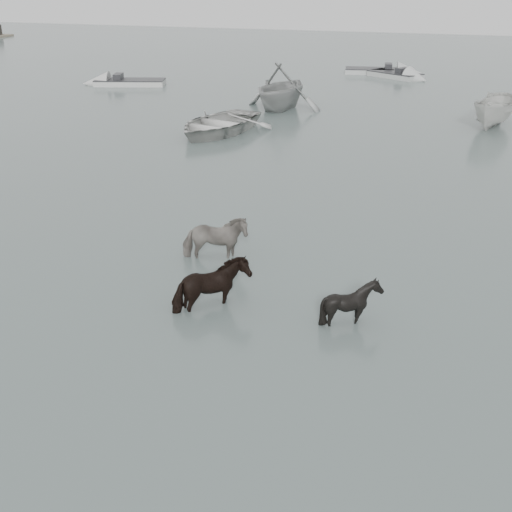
# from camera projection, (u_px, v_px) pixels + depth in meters

# --- Properties ---
(ground) EXTENTS (140.00, 140.00, 0.00)m
(ground) POSITION_uv_depth(u_px,v_px,m) (320.00, 316.00, 14.32)
(ground) COLOR #4B5955
(ground) RESTS_ON ground
(pony_pinto) EXTENTS (1.91, 1.32, 1.48)m
(pony_pinto) POSITION_uv_depth(u_px,v_px,m) (215.00, 233.00, 16.83)
(pony_pinto) COLOR black
(pony_pinto) RESTS_ON ground
(pony_dark) EXTENTS (1.68, 1.82, 1.50)m
(pony_dark) POSITION_uv_depth(u_px,v_px,m) (212.00, 279.00, 14.34)
(pony_dark) COLOR black
(pony_dark) RESTS_ON ground
(pony_black) EXTENTS (1.31, 1.22, 1.24)m
(pony_black) POSITION_uv_depth(u_px,v_px,m) (352.00, 298.00, 13.81)
(pony_black) COLOR black
(pony_black) RESTS_ON ground
(rowboat_lead) EXTENTS (5.01, 6.18, 1.13)m
(rowboat_lead) POSITION_uv_depth(u_px,v_px,m) (218.00, 121.00, 29.98)
(rowboat_lead) COLOR beige
(rowboat_lead) RESTS_ON ground
(rowboat_trail) EXTENTS (5.14, 5.69, 2.64)m
(rowboat_trail) POSITION_uv_depth(u_px,v_px,m) (281.00, 85.00, 34.77)
(rowboat_trail) COLOR #989A97
(rowboat_trail) RESTS_ON ground
(boat_small) EXTENTS (2.61, 4.53, 1.65)m
(boat_small) POSITION_uv_depth(u_px,v_px,m) (495.00, 110.00, 31.01)
(boat_small) COLOR beige
(boat_small) RESTS_ON ground
(skiff_outer) EXTENTS (6.50, 3.28, 0.75)m
(skiff_outer) POSITION_uv_depth(u_px,v_px,m) (130.00, 80.00, 42.28)
(skiff_outer) COLOR beige
(skiff_outer) RESTS_ON ground
(skiff_mid) EXTENTS (5.36, 4.21, 0.75)m
(skiff_mid) POSITION_uv_depth(u_px,v_px,m) (395.00, 72.00, 45.26)
(skiff_mid) COLOR #AEB0AD
(skiff_mid) RESTS_ON ground
(skiff_far) EXTENTS (6.60, 2.55, 0.75)m
(skiff_far) POSITION_uv_depth(u_px,v_px,m) (377.00, 68.00, 46.93)
(skiff_far) COLOR #B0B3B0
(skiff_far) RESTS_ON ground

